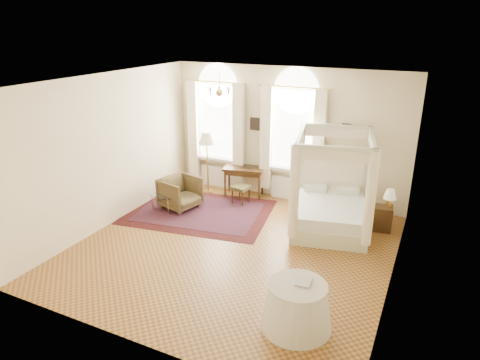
# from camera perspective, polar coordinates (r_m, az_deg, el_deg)

# --- Properties ---
(ground) EXTENTS (6.00, 6.00, 0.00)m
(ground) POSITION_cam_1_polar(r_m,az_deg,el_deg) (8.70, -0.92, -9.08)
(ground) COLOR #9C662D
(ground) RESTS_ON ground
(room_walls) EXTENTS (6.00, 6.00, 6.00)m
(room_walls) POSITION_cam_1_polar(r_m,az_deg,el_deg) (7.92, -1.00, 3.50)
(room_walls) COLOR #F8E4BD
(room_walls) RESTS_ON ground
(window_left) EXTENTS (1.62, 0.27, 3.29)m
(window_left) POSITION_cam_1_polar(r_m,az_deg,el_deg) (11.35, -3.12, 6.12)
(window_left) COLOR white
(window_left) RESTS_ON room_walls
(window_right) EXTENTS (1.62, 0.27, 3.29)m
(window_right) POSITION_cam_1_polar(r_m,az_deg,el_deg) (10.54, 7.01, 4.87)
(window_right) COLOR white
(window_right) RESTS_ON room_walls
(chandelier) EXTENTS (0.51, 0.45, 0.50)m
(chandelier) POSITION_cam_1_polar(r_m,az_deg,el_deg) (9.16, -2.76, 11.74)
(chandelier) COLOR #B7913D
(chandelier) RESTS_ON room_walls
(wall_pictures) EXTENTS (2.54, 0.03, 0.39)m
(wall_pictures) POSITION_cam_1_polar(r_m,az_deg,el_deg) (10.56, 6.69, 7.18)
(wall_pictures) COLOR black
(wall_pictures) RESTS_ON room_walls
(canopy_bed) EXTENTS (1.98, 2.26, 2.13)m
(canopy_bed) POSITION_cam_1_polar(r_m,az_deg,el_deg) (9.47, 11.94, -3.73)
(canopy_bed) COLOR beige
(canopy_bed) RESTS_ON ground
(nightstand) EXTENTS (0.44, 0.41, 0.55)m
(nightstand) POSITION_cam_1_polar(r_m,az_deg,el_deg) (9.80, 18.46, -4.87)
(nightstand) COLOR #38230F
(nightstand) RESTS_ON ground
(nightstand_lamp) EXTENTS (0.27, 0.27, 0.39)m
(nightstand_lamp) POSITION_cam_1_polar(r_m,az_deg,el_deg) (9.65, 19.38, -1.92)
(nightstand_lamp) COLOR #B7913D
(nightstand_lamp) RESTS_ON nightstand
(writing_desk) EXTENTS (1.11, 0.73, 0.77)m
(writing_desk) POSITION_cam_1_polar(r_m,az_deg,el_deg) (10.99, 0.52, 1.13)
(writing_desk) COLOR #38230F
(writing_desk) RESTS_ON ground
(laptop) EXTENTS (0.34, 0.27, 0.02)m
(laptop) POSITION_cam_1_polar(r_m,az_deg,el_deg) (10.94, 1.11, 1.71)
(laptop) COLOR black
(laptop) RESTS_ON writing_desk
(stool) EXTENTS (0.47, 0.47, 0.46)m
(stool) POSITION_cam_1_polar(r_m,az_deg,el_deg) (10.60, 0.11, -1.17)
(stool) COLOR #433D1D
(stool) RESTS_ON ground
(armchair) EXTENTS (1.01, 0.99, 0.76)m
(armchair) POSITION_cam_1_polar(r_m,az_deg,el_deg) (10.46, -7.98, -1.70)
(armchair) COLOR #49391F
(armchair) RESTS_ON ground
(coffee_table) EXTENTS (0.64, 0.49, 0.40)m
(coffee_table) POSITION_cam_1_polar(r_m,az_deg,el_deg) (10.38, -10.02, -2.12)
(coffee_table) COLOR silver
(coffee_table) RESTS_ON ground
(floor_lamp) EXTENTS (0.42, 0.42, 1.64)m
(floor_lamp) POSITION_cam_1_polar(r_m,az_deg,el_deg) (11.04, -4.44, 5.18)
(floor_lamp) COLOR #B7913D
(floor_lamp) RESTS_ON ground
(oriental_rug) EXTENTS (3.63, 2.86, 0.01)m
(oriental_rug) POSITION_cam_1_polar(r_m,az_deg,el_deg) (10.30, -5.44, -4.23)
(oriental_rug) COLOR #451013
(oriental_rug) RESTS_ON ground
(side_table) EXTENTS (1.06, 1.06, 0.72)m
(side_table) POSITION_cam_1_polar(r_m,az_deg,el_deg) (6.60, 7.60, -16.32)
(side_table) COLOR silver
(side_table) RESTS_ON ground
(book) EXTENTS (0.23, 0.30, 0.03)m
(book) POSITION_cam_1_polar(r_m,az_deg,el_deg) (6.46, 7.54, -13.08)
(book) COLOR black
(book) RESTS_ON side_table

